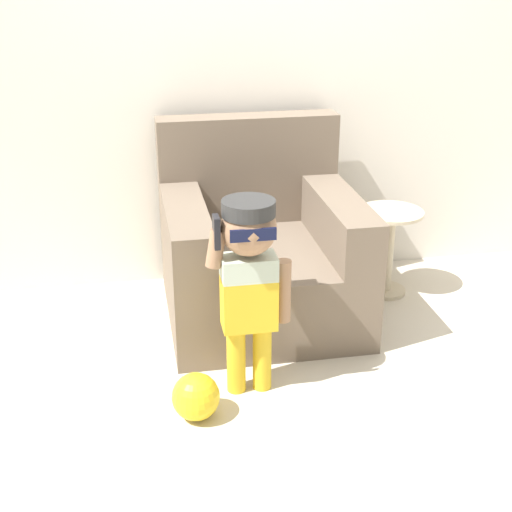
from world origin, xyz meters
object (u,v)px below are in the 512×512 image
(side_table, at_px, (388,244))
(armchair, at_px, (260,254))
(person_child, at_px, (249,268))
(toy_ball, at_px, (196,397))

(side_table, bearing_deg, armchair, -173.10)
(person_child, distance_m, toy_ball, 0.57)
(side_table, xyz_separation_m, toy_ball, (-1.16, -0.96, -0.19))
(armchair, relative_size, person_child, 1.12)
(armchair, height_order, person_child, armchair)
(person_child, xyz_separation_m, side_table, (0.91, 0.80, -0.29))
(armchair, distance_m, toy_ball, 1.00)
(armchair, relative_size, side_table, 2.00)
(side_table, distance_m, toy_ball, 1.52)
(armchair, relative_size, toy_ball, 4.92)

